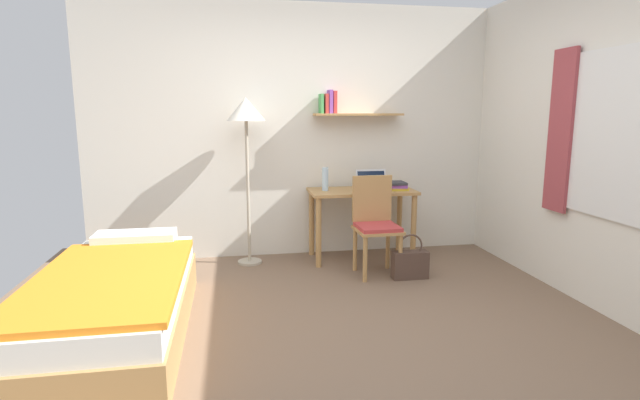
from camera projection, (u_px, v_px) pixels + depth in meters
name	position (u px, v px, depth m)	size (l,w,h in m)	color
ground_plane	(344.00, 333.00, 3.38)	(5.28, 5.28, 0.00)	brown
wall_back	(303.00, 132.00, 5.12)	(4.40, 0.27, 2.60)	silver
wall_right	(619.00, 141.00, 3.51)	(0.10, 4.40, 2.60)	silver
bed	(116.00, 303.00, 3.30)	(0.92, 1.99, 0.54)	#B2844C
desk	(362.00, 203.00, 5.03)	(1.07, 0.53, 0.72)	#B2844C
desk_chair	(376.00, 222.00, 4.58)	(0.41, 0.42, 0.92)	#B2844C
standing_lamp	(246.00, 120.00, 4.71)	(0.37, 0.37, 1.65)	#B2A893
laptop	(372.00, 184.00, 5.02)	(0.33, 0.22, 0.20)	#B7BABF
water_bottle	(325.00, 179.00, 4.93)	(0.06, 0.06, 0.24)	silver
book_stack	(397.00, 186.00, 5.00)	(0.19, 0.24, 0.08)	gold
handbag	(410.00, 264.00, 4.48)	(0.33, 0.12, 0.42)	#4C382D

